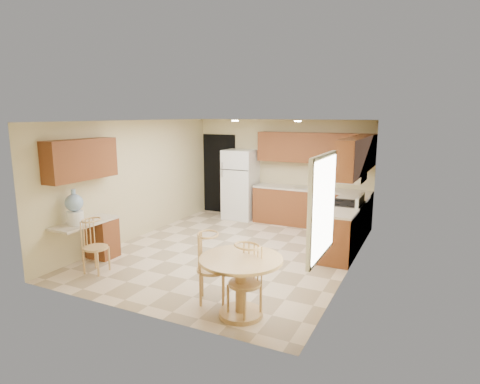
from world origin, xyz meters
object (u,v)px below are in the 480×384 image
at_px(dining_table, 241,278).
at_px(water_crock, 75,209).
at_px(refrigerator, 241,184).
at_px(stove, 344,225).
at_px(chair_table_b, 241,277).
at_px(chair_table_a, 209,263).
at_px(chair_desk, 91,242).

height_order(dining_table, water_crock, water_crock).
distance_m(refrigerator, dining_table, 5.12).
distance_m(stove, chair_table_b, 3.52).
relative_size(stove, chair_table_a, 1.10).
xyz_separation_m(refrigerator, dining_table, (2.23, -4.60, -0.35)).
distance_m(chair_table_a, water_crock, 2.77).
bearing_deg(chair_table_a, stove, 133.09).
bearing_deg(refrigerator, chair_table_a, -69.47).
xyz_separation_m(refrigerator, stove, (2.88, -1.22, -0.41)).
bearing_deg(chair_table_a, refrigerator, 173.68).
xyz_separation_m(refrigerator, chair_table_a, (1.68, -4.49, -0.27)).
xyz_separation_m(stove, chair_table_a, (-1.19, -3.27, 0.13)).
bearing_deg(dining_table, water_crock, 174.70).
relative_size(stove, chair_table_b, 1.14).
bearing_deg(chair_table_b, dining_table, -42.02).
relative_size(dining_table, chair_table_a, 1.10).
height_order(chair_table_b, water_crock, water_crock).
bearing_deg(chair_table_a, chair_table_b, 44.54).
relative_size(chair_table_b, water_crock, 1.56).
distance_m(chair_table_a, chair_desk, 2.28).
xyz_separation_m(stove, chair_desk, (-3.47, -3.19, 0.08)).
height_order(chair_table_a, chair_desk, chair_table_a).
bearing_deg(stove, chair_table_a, -110.06).
bearing_deg(stove, dining_table, -100.79).
distance_m(stove, dining_table, 3.44).
distance_m(stove, water_crock, 5.02).
height_order(stove, chair_table_b, stove).
height_order(dining_table, chair_table_b, chair_table_b).
relative_size(refrigerator, chair_table_b, 1.82).
relative_size(refrigerator, stove, 1.61).
relative_size(chair_table_a, water_crock, 1.61).
xyz_separation_m(stove, chair_table_b, (-0.59, -3.47, 0.12)).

